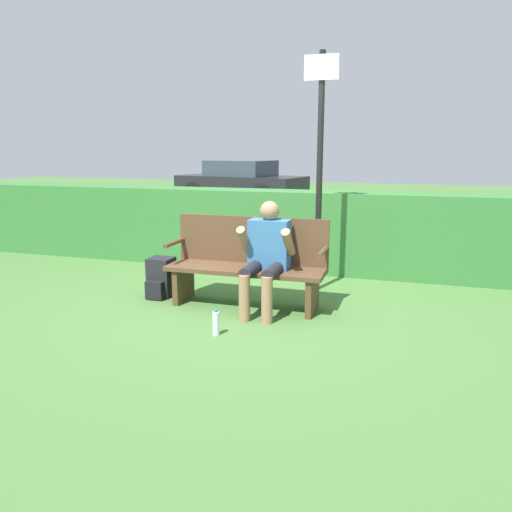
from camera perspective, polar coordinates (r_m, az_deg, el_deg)
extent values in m
plane|color=#426B33|center=(5.36, -1.22, -5.76)|extent=(40.00, 40.00, 0.00)
cube|color=#337033|center=(6.92, 3.55, 2.97)|extent=(12.00, 0.55, 1.09)
cube|color=#513823|center=(5.24, -1.24, -1.55)|extent=(1.68, 0.49, 0.05)
cube|color=#513823|center=(5.40, -0.49, 1.86)|extent=(1.68, 0.04, 0.51)
cube|color=#513823|center=(5.56, -8.28, -3.14)|extent=(0.06, 0.44, 0.38)
cube|color=#513823|center=(5.12, 6.45, -4.43)|extent=(0.06, 0.44, 0.38)
cylinder|color=#513823|center=(5.50, -9.32, 1.53)|extent=(0.05, 0.44, 0.05)
cylinder|color=#513823|center=(5.00, 7.64, 0.50)|extent=(0.05, 0.44, 0.05)
cube|color=#336699|center=(5.16, 1.55, 1.37)|extent=(0.41, 0.22, 0.51)
sphere|color=#997051|center=(5.11, 1.58, 5.18)|extent=(0.20, 0.20, 0.20)
cylinder|color=black|center=(5.01, -0.47, -1.55)|extent=(0.13, 0.48, 0.13)
cylinder|color=black|center=(4.95, 2.04, -1.73)|extent=(0.13, 0.48, 0.13)
cylinder|color=#997051|center=(4.85, -1.34, -4.83)|extent=(0.11, 0.11, 0.46)
cylinder|color=#997051|center=(4.79, 1.25, -5.07)|extent=(0.11, 0.11, 0.46)
cylinder|color=#997051|center=(5.10, -1.31, 1.86)|extent=(0.09, 0.32, 0.32)
cylinder|color=#997051|center=(4.97, 3.71, 1.57)|extent=(0.09, 0.32, 0.32)
cube|color=black|center=(5.77, -10.74, -2.36)|extent=(0.26, 0.25, 0.44)
cube|color=black|center=(5.66, -11.50, -3.86)|extent=(0.20, 0.09, 0.20)
cylinder|color=silver|center=(4.54, -4.61, -7.70)|extent=(0.06, 0.06, 0.22)
cylinder|color=#2D66B2|center=(4.50, -4.63, -6.27)|extent=(0.03, 0.03, 0.02)
cylinder|color=black|center=(5.81, 7.26, 9.11)|extent=(0.07, 0.07, 2.70)
cube|color=silver|center=(5.82, 7.50, 20.62)|extent=(0.38, 0.02, 0.27)
cube|color=black|center=(16.09, -1.74, 8.06)|extent=(4.32, 2.54, 0.61)
cube|color=#333D4C|center=(16.06, -1.75, 10.01)|extent=(2.22, 1.89, 0.48)
cylinder|color=black|center=(16.21, 3.60, 7.43)|extent=(0.65, 0.31, 0.62)
cylinder|color=black|center=(14.77, 0.77, 6.99)|extent=(0.65, 0.31, 0.62)
cylinder|color=black|center=(17.46, -3.86, 7.76)|extent=(0.65, 0.31, 0.62)
cylinder|color=black|center=(16.14, -7.09, 7.34)|extent=(0.65, 0.31, 0.62)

